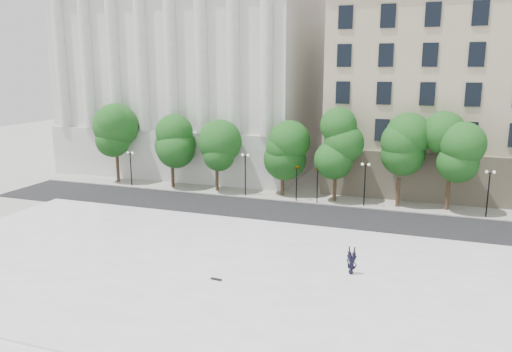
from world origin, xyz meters
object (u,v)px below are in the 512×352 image
object	(u,v)px
person_lying	(351,270)
skateboard	(216,279)
traffic_light_west	(297,166)
traffic_light_east	(318,167)

from	to	relation	value
person_lying	skateboard	size ratio (longest dim) A/B	2.46
traffic_light_west	skateboard	bearing A→B (deg)	-88.79
person_lying	traffic_light_west	bearing A→B (deg)	115.54
traffic_light_west	person_lying	distance (m)	19.20
person_lying	skateboard	xyz separation A→B (m)	(-7.66, -3.62, -0.21)
traffic_light_east	person_lying	world-z (taller)	traffic_light_east
traffic_light_west	person_lying	bearing A→B (deg)	-64.72
traffic_light_east	traffic_light_west	bearing A→B (deg)	180.00
traffic_light_west	person_lying	xyz separation A→B (m)	(8.10, -17.15, -2.95)
traffic_light_west	traffic_light_east	world-z (taller)	traffic_light_east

